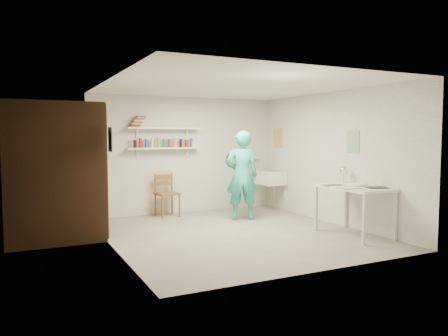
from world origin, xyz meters
name	(u,v)px	position (x,y,z in m)	size (l,w,h in m)	color
floor	(235,234)	(0.00, 0.00, -0.01)	(4.00, 4.50, 0.02)	slate
ceiling	(235,85)	(0.00, 0.00, 2.41)	(4.00, 4.50, 0.02)	silver
wall_back	(185,155)	(0.00, 2.26, 1.20)	(4.00, 0.02, 2.40)	silver
wall_front	(324,170)	(0.00, -2.26, 1.20)	(4.00, 0.02, 2.40)	silver
wall_left	(110,164)	(-2.01, 0.00, 1.20)	(0.02, 4.50, 2.40)	silver
wall_right	(332,158)	(2.01, 0.00, 1.20)	(0.02, 4.50, 2.40)	silver
doorway_recess	(98,172)	(-1.99, 1.05, 1.00)	(0.02, 0.90, 2.00)	black
corridor_box	(52,171)	(-2.70, 1.05, 1.05)	(1.40, 1.50, 2.10)	brown
door_lintel	(98,108)	(-1.97, 1.05, 2.05)	(0.06, 1.05, 0.10)	brown
door_jamb_near	(105,175)	(-1.97, 0.55, 1.00)	(0.06, 0.10, 2.00)	brown
door_jamb_far	(94,170)	(-1.97, 1.55, 1.00)	(0.06, 0.10, 2.00)	brown
shelf_lower	(164,148)	(-0.50, 2.13, 1.35)	(1.50, 0.22, 0.03)	white
shelf_upper	(164,128)	(-0.50, 2.13, 1.75)	(1.50, 0.22, 0.03)	white
ledge_shelf	(244,158)	(1.35, 2.17, 1.12)	(0.70, 0.14, 0.03)	white
poster_left	(110,139)	(-1.99, 0.05, 1.55)	(0.01, 0.28, 0.36)	#334C7F
poster_right_a	(277,138)	(1.99, 1.80, 1.55)	(0.01, 0.34, 0.42)	#995933
poster_right_b	(353,142)	(1.99, -0.55, 1.50)	(0.01, 0.30, 0.38)	#3F724C
belfast_sink	(270,178)	(1.75, 1.70, 0.70)	(0.48, 0.60, 0.30)	white
man	(242,175)	(0.66, 0.97, 0.85)	(0.62, 0.41, 1.70)	#24B79E
wall_clock	(233,160)	(0.58, 1.18, 1.13)	(0.30, 0.30, 0.04)	beige
wooden_chair	(167,194)	(-0.51, 1.92, 0.46)	(0.42, 0.40, 0.91)	brown
work_table	(354,211)	(1.64, -0.99, 0.40)	(0.71, 1.19, 0.79)	silver
desk_lamp	(344,170)	(1.84, -0.51, 1.01)	(0.15, 0.15, 0.15)	silver
spray_cans	(164,143)	(-0.50, 2.13, 1.45)	(1.34, 0.06, 0.17)	black
book_stack	(138,122)	(-1.03, 2.13, 1.88)	(0.32, 0.14, 0.22)	red
ledge_pots	(244,155)	(1.35, 2.17, 1.18)	(0.48, 0.07, 0.09)	silver
papers	(354,186)	(1.64, -0.99, 0.81)	(0.30, 0.22, 0.02)	silver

